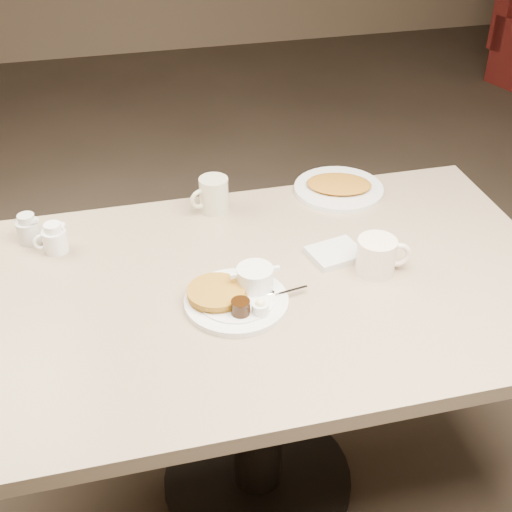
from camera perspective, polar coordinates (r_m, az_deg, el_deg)
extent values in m
cube|color=#4C3F33|center=(2.23, 0.13, -18.08)|extent=(7.00, 8.00, 0.02)
cube|color=tan|center=(1.70, 0.16, -2.87)|extent=(1.50, 0.90, 0.04)
cylinder|color=black|center=(1.93, 0.14, -11.20)|extent=(0.14, 0.14, 0.69)
cylinder|color=black|center=(2.21, 0.13, -17.69)|extent=(0.56, 0.56, 0.03)
cylinder|color=white|center=(1.62, -1.62, -3.73)|extent=(0.25, 0.25, 0.01)
cylinder|color=white|center=(1.61, -1.62, -3.47)|extent=(0.19, 0.19, 0.00)
cylinder|color=#A7741D|center=(1.62, -3.15, -3.13)|extent=(0.14, 0.14, 0.01)
cylinder|color=#A7741D|center=(1.61, -3.28, -2.91)|extent=(0.14, 0.14, 0.01)
cylinder|color=white|center=(1.63, -0.08, -1.81)|extent=(0.09, 0.09, 0.05)
cube|color=white|center=(1.61, -1.80, -1.61)|extent=(0.02, 0.01, 0.01)
cube|color=white|center=(1.63, 1.61, -1.03)|extent=(0.02, 0.01, 0.01)
ellipsoid|color=white|center=(1.63, -0.48, -1.43)|extent=(0.04, 0.04, 0.03)
ellipsoid|color=white|center=(1.62, 0.38, -1.49)|extent=(0.04, 0.04, 0.02)
cylinder|color=black|center=(1.56, -1.26, -4.24)|extent=(0.04, 0.04, 0.04)
cylinder|color=white|center=(1.57, 0.36, -4.30)|extent=(0.04, 0.04, 0.03)
ellipsoid|color=#FDF7BB|center=(1.56, 0.36, -3.90)|extent=(0.03, 0.03, 0.02)
cube|color=white|center=(1.64, 2.72, -2.90)|extent=(0.10, 0.02, 0.00)
ellipsoid|color=white|center=(1.63, 1.05, -3.01)|extent=(0.03, 0.02, 0.01)
cylinder|color=white|center=(1.73, 9.78, 0.02)|extent=(0.11, 0.11, 0.09)
cylinder|color=#2D2521|center=(1.71, 9.91, 1.12)|extent=(0.09, 0.09, 0.01)
torus|color=white|center=(1.74, 11.49, 0.09)|extent=(0.07, 0.03, 0.07)
cube|color=silver|center=(1.79, 6.49, 0.21)|extent=(0.15, 0.13, 0.02)
cylinder|color=beige|center=(1.95, -3.46, 5.02)|extent=(0.10, 0.10, 0.10)
torus|color=beige|center=(1.93, -4.62, 4.65)|extent=(0.06, 0.03, 0.06)
cylinder|color=white|center=(1.86, -16.07, 1.20)|extent=(0.07, 0.07, 0.06)
cylinder|color=white|center=(1.84, -16.27, 2.24)|extent=(0.05, 0.05, 0.02)
cone|color=white|center=(1.84, -15.51, 2.30)|extent=(0.02, 0.02, 0.02)
torus|color=white|center=(1.85, -17.11, 1.10)|extent=(0.05, 0.02, 0.04)
cylinder|color=silver|center=(1.92, -18.05, 1.92)|extent=(0.08, 0.08, 0.06)
cylinder|color=silver|center=(1.89, -18.27, 2.93)|extent=(0.06, 0.06, 0.02)
cone|color=silver|center=(1.88, -17.79, 2.61)|extent=(0.03, 0.03, 0.02)
torus|color=silver|center=(1.94, -18.68, 2.35)|extent=(0.03, 0.04, 0.04)
cylinder|color=silver|center=(2.07, 6.76, 5.45)|extent=(0.33, 0.33, 0.01)
ellipsoid|color=#AF711E|center=(2.06, 6.79, 5.87)|extent=(0.22, 0.19, 0.02)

